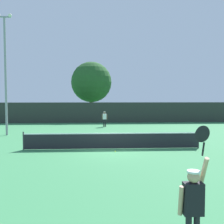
{
  "coord_description": "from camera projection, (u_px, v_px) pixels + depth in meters",
  "views": [
    {
      "loc": [
        -0.89,
        -15.69,
        3.13
      ],
      "look_at": [
        0.28,
        5.76,
        1.88
      ],
      "focal_mm": 42.49,
      "sensor_mm": 36.0,
      "label": 1
    }
  ],
  "objects": [
    {
      "name": "parked_car_near",
      "position": [
        116.0,
        112.0,
        39.76
      ],
      "size": [
        2.22,
        4.34,
        1.69
      ],
      "rotation": [
        0.0,
        0.0,
        0.08
      ],
      "color": "white",
      "rests_on": "ground"
    },
    {
      "name": "perimeter_fence",
      "position": [
        105.0,
        113.0,
        31.78
      ],
      "size": [
        35.31,
        0.12,
        2.44
      ],
      "primitive_type": "cube",
      "color": "#2D332D",
      "rests_on": "ground"
    },
    {
      "name": "tennis_net",
      "position": [
        113.0,
        140.0,
        15.84
      ],
      "size": [
        10.58,
        0.08,
        1.07
      ],
      "color": "#232328",
      "rests_on": "ground"
    },
    {
      "name": "large_tree",
      "position": [
        91.0,
        82.0,
        37.15
      ],
      "size": [
        5.66,
        5.66,
        8.01
      ],
      "color": "brown",
      "rests_on": "ground"
    },
    {
      "name": "player_receiving",
      "position": [
        105.0,
        118.0,
        27.48
      ],
      "size": [
        0.57,
        0.23,
        1.57
      ],
      "rotation": [
        0.0,
        0.0,
        3.14
      ],
      "color": "white",
      "rests_on": "ground"
    },
    {
      "name": "ground_plane",
      "position": [
        113.0,
        149.0,
        15.87
      ],
      "size": [
        120.0,
        120.0,
        0.0
      ],
      "primitive_type": "plane",
      "color": "#387F4C"
    },
    {
      "name": "tennis_ball",
      "position": [
        115.0,
        151.0,
        14.96
      ],
      "size": [
        0.07,
        0.07,
        0.07
      ],
      "primitive_type": "sphere",
      "color": "#CCE033",
      "rests_on": "ground"
    },
    {
      "name": "parked_car_mid",
      "position": [
        145.0,
        112.0,
        40.16
      ],
      "size": [
        2.16,
        4.31,
        1.69
      ],
      "rotation": [
        0.0,
        0.0,
        0.06
      ],
      "color": "white",
      "rests_on": "ground"
    },
    {
      "name": "parked_car_far",
      "position": [
        173.0,
        112.0,
        39.7
      ],
      "size": [
        2.3,
        4.37,
        1.69
      ],
      "rotation": [
        0.0,
        0.0,
        0.1
      ],
      "color": "navy",
      "rests_on": "ground"
    },
    {
      "name": "light_pole",
      "position": [
        5.0,
        68.0,
        21.21
      ],
      "size": [
        1.18,
        0.28,
        9.72
      ],
      "color": "gray",
      "rests_on": "ground"
    },
    {
      "name": "player_serving",
      "position": [
        193.0,
        200.0,
        5.11
      ],
      "size": [
        0.67,
        0.4,
        2.57
      ],
      "color": "black",
      "rests_on": "ground"
    }
  ]
}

